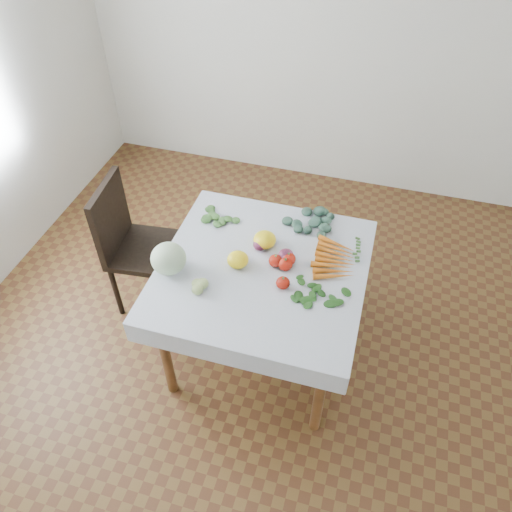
# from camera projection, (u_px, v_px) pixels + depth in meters

# --- Properties ---
(ground) EXTENTS (4.00, 4.00, 0.00)m
(ground) POSITION_uv_depth(u_px,v_px,m) (261.00, 347.00, 3.27)
(ground) COLOR brown
(back_wall) EXTENTS (4.00, 0.04, 2.70)m
(back_wall) POSITION_uv_depth(u_px,v_px,m) (336.00, 25.00, 3.68)
(back_wall) COLOR silver
(back_wall) RESTS_ON ground
(table) EXTENTS (1.00, 1.00, 0.75)m
(table) POSITION_uv_depth(u_px,v_px,m) (262.00, 280.00, 2.81)
(table) COLOR brown
(table) RESTS_ON ground
(tablecloth) EXTENTS (1.12, 1.12, 0.01)m
(tablecloth) POSITION_uv_depth(u_px,v_px,m) (262.00, 268.00, 2.74)
(tablecloth) COLOR white
(tablecloth) RESTS_ON table
(chair) EXTENTS (0.47, 0.47, 0.95)m
(chair) POSITION_uv_depth(u_px,v_px,m) (131.00, 239.00, 3.21)
(chair) COLOR black
(chair) RESTS_ON ground
(cabbage) EXTENTS (0.25, 0.25, 0.17)m
(cabbage) POSITION_uv_depth(u_px,v_px,m) (168.00, 259.00, 2.66)
(cabbage) COLOR #ADC3A3
(cabbage) RESTS_ON tablecloth
(tomato_a) EXTENTS (0.09, 0.09, 0.07)m
(tomato_a) POSITION_uv_depth(u_px,v_px,m) (288.00, 259.00, 2.73)
(tomato_a) COLOR #AA180B
(tomato_a) RESTS_ON tablecloth
(tomato_b) EXTENTS (0.09, 0.09, 0.07)m
(tomato_b) POSITION_uv_depth(u_px,v_px,m) (276.00, 261.00, 2.73)
(tomato_b) COLOR #AA180B
(tomato_b) RESTS_ON tablecloth
(tomato_c) EXTENTS (0.10, 0.10, 0.07)m
(tomato_c) POSITION_uv_depth(u_px,v_px,m) (285.00, 264.00, 2.71)
(tomato_c) COLOR #AA180B
(tomato_c) RESTS_ON tablecloth
(tomato_d) EXTENTS (0.09, 0.09, 0.07)m
(tomato_d) POSITION_uv_depth(u_px,v_px,m) (283.00, 283.00, 2.61)
(tomato_d) COLOR #AA180B
(tomato_d) RESTS_ON tablecloth
(heirloom_back) EXTENTS (0.16, 0.16, 0.09)m
(heirloom_back) POSITION_uv_depth(u_px,v_px,m) (265.00, 240.00, 2.83)
(heirloom_back) COLOR yellow
(heirloom_back) RESTS_ON tablecloth
(heirloom_front) EXTENTS (0.14, 0.14, 0.08)m
(heirloom_front) POSITION_uv_depth(u_px,v_px,m) (238.00, 260.00, 2.72)
(heirloom_front) COLOR yellow
(heirloom_front) RESTS_ON tablecloth
(onion_a) EXTENTS (0.09, 0.09, 0.07)m
(onion_a) POSITION_uv_depth(u_px,v_px,m) (260.00, 245.00, 2.82)
(onion_a) COLOR #4F162C
(onion_a) RESTS_ON tablecloth
(onion_b) EXTENTS (0.12, 0.12, 0.07)m
(onion_b) POSITION_uv_depth(u_px,v_px,m) (286.00, 256.00, 2.75)
(onion_b) COLOR #4F162C
(onion_b) RESTS_ON tablecloth
(tomatillo_cluster) EXTENTS (0.08, 0.12, 0.05)m
(tomatillo_cluster) POSITION_uv_depth(u_px,v_px,m) (192.00, 286.00, 2.61)
(tomatillo_cluster) COLOR #A9C571
(tomatillo_cluster) RESTS_ON tablecloth
(carrot_bunch) EXTENTS (0.23, 0.35, 0.03)m
(carrot_bunch) POSITION_uv_depth(u_px,v_px,m) (335.00, 260.00, 2.76)
(carrot_bunch) COLOR #CA6716
(carrot_bunch) RESTS_ON tablecloth
(kale_bunch) EXTENTS (0.31, 0.23, 0.04)m
(kale_bunch) POSITION_uv_depth(u_px,v_px,m) (309.00, 221.00, 2.99)
(kale_bunch) COLOR #3A5F4E
(kale_bunch) RESTS_ON tablecloth
(basil_bunch) EXTENTS (0.28, 0.24, 0.01)m
(basil_bunch) POSITION_uv_depth(u_px,v_px,m) (321.00, 295.00, 2.59)
(basil_bunch) COLOR #205019
(basil_bunch) RESTS_ON tablecloth
(dill_bunch) EXTENTS (0.22, 0.18, 0.02)m
(dill_bunch) POSITION_uv_depth(u_px,v_px,m) (221.00, 217.00, 3.02)
(dill_bunch) COLOR #487837
(dill_bunch) RESTS_ON tablecloth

